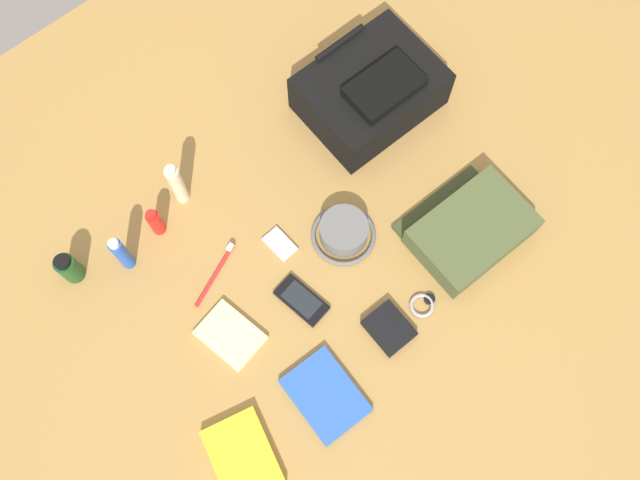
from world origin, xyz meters
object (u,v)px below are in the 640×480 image
lotion_bottle (177,184)px  travel_guidebook (325,395)px  bucket_hat (344,232)px  deodorant_spray (122,254)px  cell_phone (302,300)px  sunscreen_spray (155,222)px  wallet (389,328)px  toothbrush (217,271)px  wristwatch (423,305)px  shampoo_bottle (69,268)px  notepad (230,335)px  toiletry_pouch (470,230)px  backpack (371,91)px  paperback_novel (243,457)px  media_player (280,244)px

lotion_bottle → travel_guidebook: lotion_bottle is taller
bucket_hat → deodorant_spray: bearing=147.6°
cell_phone → deodorant_spray: bearing=127.2°
sunscreen_spray → wallet: 0.64m
cell_phone → toothbrush: (-0.11, 0.19, 0.00)m
cell_phone → travel_guidebook: bearing=-115.9°
cell_phone → toothbrush: size_ratio=0.81×
travel_guidebook → wristwatch: 0.33m
shampoo_bottle → notepad: (0.20, -0.38, -0.04)m
travel_guidebook → wristwatch: travel_guidebook is taller
deodorant_spray → sunscreen_spray: bearing=12.8°
toiletry_pouch → bucket_hat: 0.32m
backpack → travel_guidebook: (-0.60, -0.52, -0.06)m
wallet → cell_phone: bearing=122.6°
deodorant_spray → wristwatch: (0.49, -0.56, -0.07)m
backpack → toiletry_pouch: (-0.06, -0.45, -0.04)m
sunscreen_spray → travel_guidebook: (0.05, -0.60, -0.04)m
deodorant_spray → shampoo_bottle: bearing=152.4°
shampoo_bottle → travel_guidebook: size_ratio=0.55×
sunscreen_spray → cell_phone: sunscreen_spray is taller
wristwatch → bucket_hat: bearing=96.7°
lotion_bottle → toothbrush: lotion_bottle is taller
lotion_bottle → wristwatch: lotion_bottle is taller
toiletry_pouch → paperback_novel: toiletry_pouch is taller
toiletry_pouch → wallet: 0.32m
backpack → deodorant_spray: size_ratio=2.27×
toothbrush → wallet: (0.23, -0.39, 0.01)m
bucket_hat → wallet: bucket_hat is taller
lotion_bottle → cell_phone: (0.06, -0.41, -0.08)m
shampoo_bottle → lotion_bottle: bearing=-0.8°
bucket_hat → paperback_novel: 0.59m
lotion_bottle → cell_phone: size_ratio=1.22×
wristwatch → notepad: (-0.41, 0.24, 0.00)m
wristwatch → notepad: size_ratio=0.47×
bucket_hat → lotion_bottle: size_ratio=0.97×
bucket_hat → lotion_bottle: bearing=125.6°
wallet → wristwatch: bearing=-3.6°
shampoo_bottle → cell_phone: 0.57m
backpack → notepad: backpack is taller
media_player → wallet: size_ratio=0.79×
backpack → toiletry_pouch: size_ratio=1.19×
backpack → toothbrush: 0.62m
sunscreen_spray → shampoo_bottle: bearing=170.8°
toiletry_pouch → sunscreen_spray: 0.79m
deodorant_spray → toothbrush: (0.16, -0.16, -0.07)m
paperback_novel → toothbrush: paperback_novel is taller
sunscreen_spray → paperback_novel: (-0.18, -0.58, -0.04)m
shampoo_bottle → media_player: 0.52m
paperback_novel → toothbrush: (0.23, 0.39, -0.01)m
toothbrush → notepad: 0.17m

